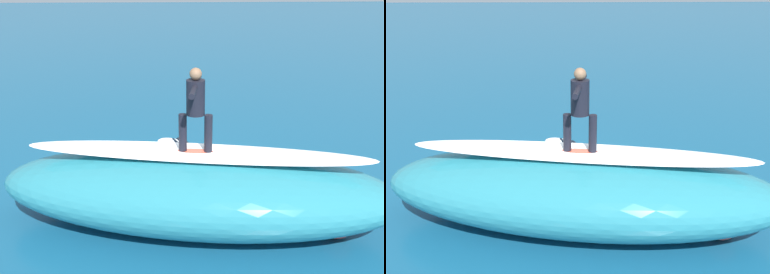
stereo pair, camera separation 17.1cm
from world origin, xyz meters
TOP-DOWN VIEW (x-y plane):
  - ground_plane at (0.00, 0.00)m, footprint 120.00×120.00m
  - wave_crest at (-0.64, 1.93)m, footprint 8.85×4.29m
  - wave_foam_lip at (-0.64, 1.93)m, footprint 7.28×2.21m
  - surfboard_riding at (-0.62, 1.92)m, footprint 1.97×0.82m
  - surfer_riding at (-0.62, 1.92)m, footprint 0.68×1.62m
  - surfboard_paddling at (-0.65, -1.80)m, footprint 1.40×2.41m
  - surfer_paddling at (-0.61, -1.92)m, footprint 0.83×1.63m
  - buoy_marker at (-3.50, 2.51)m, footprint 0.75×0.75m
  - foam_patch_mid at (-0.24, -0.48)m, footprint 0.85×0.82m
  - foam_patch_far at (-0.08, -2.68)m, footprint 1.06×0.97m

SIDE VIEW (x-z plane):
  - ground_plane at x=0.00m, z-range 0.00..0.00m
  - surfboard_paddling at x=-0.65m, z-range 0.00..0.06m
  - foam_patch_mid at x=-0.24m, z-range 0.00..0.10m
  - foam_patch_far at x=-0.08m, z-range 0.00..0.18m
  - surfer_paddling at x=-0.61m, z-range 0.04..0.35m
  - buoy_marker at x=-3.50m, z-range -0.26..1.01m
  - wave_crest at x=-0.64m, z-range 0.00..1.66m
  - wave_foam_lip at x=-0.64m, z-range 1.66..1.74m
  - surfboard_riding at x=-0.62m, z-range 1.66..1.74m
  - surfer_riding at x=-0.62m, z-range 1.88..3.60m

